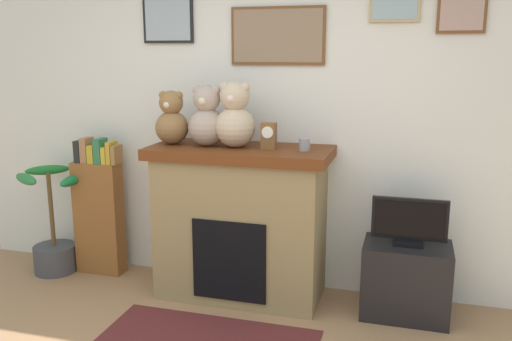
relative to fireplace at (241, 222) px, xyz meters
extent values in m
cube|color=silver|center=(0.10, 0.35, 0.71)|extent=(5.20, 0.12, 2.60)
cube|color=brown|center=(0.21, 0.27, 1.37)|extent=(0.71, 0.02, 0.42)
cube|color=#836A53|center=(0.21, 0.26, 1.37)|extent=(0.67, 0.00, 0.38)
cube|color=black|center=(-0.67, 0.27, 1.51)|extent=(0.42, 0.02, 0.38)
cube|color=#93A1B0|center=(-0.67, 0.26, 1.51)|extent=(0.38, 0.00, 0.34)
cube|color=brown|center=(1.48, 0.27, 1.57)|extent=(0.32, 0.02, 0.38)
cube|color=tan|center=(1.48, 0.26, 1.57)|extent=(0.28, 0.00, 0.34)
cube|color=olive|center=(0.00, 0.00, -0.05)|extent=(1.22, 0.57, 1.08)
cube|color=#5F2D12|center=(0.00, 0.00, 0.53)|extent=(1.34, 0.63, 0.08)
cube|color=black|center=(0.00, -0.29, -0.21)|extent=(0.55, 0.02, 0.59)
cube|color=brown|center=(-1.28, 0.09, -0.11)|extent=(0.40, 0.16, 0.95)
cube|color=black|center=(-1.41, 0.09, 0.46)|extent=(0.05, 0.13, 0.18)
cube|color=#996846|center=(-1.35, 0.09, 0.47)|extent=(0.06, 0.13, 0.20)
cube|color=gold|center=(-1.29, 0.09, 0.44)|extent=(0.06, 0.13, 0.15)
cube|color=#2B6B46|center=(-1.22, 0.09, 0.47)|extent=(0.06, 0.13, 0.20)
cube|color=gold|center=(-1.17, 0.09, 0.44)|extent=(0.04, 0.13, 0.14)
cube|color=gold|center=(-1.12, 0.09, 0.46)|extent=(0.04, 0.13, 0.18)
cube|color=olive|center=(-1.08, 0.09, 0.44)|extent=(0.04, 0.13, 0.15)
cylinder|color=#3F3F44|center=(-1.66, -0.02, -0.47)|extent=(0.35, 0.35, 0.23)
cylinder|color=brown|center=(-1.66, -0.02, -0.04)|extent=(0.04, 0.04, 0.63)
ellipsoid|color=#1A713A|center=(-1.45, 0.00, 0.23)|extent=(0.13, 0.37, 0.08)
ellipsoid|color=#1D732C|center=(-1.77, 0.11, 0.27)|extent=(0.34, 0.30, 0.08)
ellipsoid|color=#297439|center=(-1.76, -0.17, 0.26)|extent=(0.36, 0.27, 0.08)
cube|color=black|center=(1.22, -0.01, -0.32)|extent=(0.60, 0.40, 0.53)
cube|color=black|center=(1.22, -0.01, -0.04)|extent=(0.20, 0.14, 0.04)
cube|color=black|center=(1.22, -0.01, 0.13)|extent=(0.51, 0.03, 0.29)
cube|color=black|center=(1.22, -0.03, 0.13)|extent=(0.47, 0.00, 0.25)
cylinder|color=gray|center=(0.48, -0.02, 0.62)|extent=(0.08, 0.08, 0.09)
cube|color=brown|center=(0.22, -0.02, 0.67)|extent=(0.10, 0.07, 0.19)
cylinder|color=white|center=(0.22, -0.06, 0.70)|extent=(0.08, 0.01, 0.08)
sphere|color=olive|center=(-0.53, -0.02, 0.70)|extent=(0.25, 0.25, 0.25)
sphere|color=olive|center=(-0.53, -0.02, 0.89)|extent=(0.18, 0.18, 0.18)
sphere|color=olive|center=(-0.60, -0.02, 0.94)|extent=(0.06, 0.06, 0.06)
sphere|color=olive|center=(-0.47, -0.02, 0.94)|extent=(0.06, 0.06, 0.06)
sphere|color=beige|center=(-0.53, -0.09, 0.88)|extent=(0.05, 0.05, 0.05)
sphere|color=tan|center=(-0.25, -0.02, 0.71)|extent=(0.28, 0.28, 0.28)
sphere|color=tan|center=(-0.25, -0.02, 0.92)|extent=(0.20, 0.20, 0.20)
sphere|color=tan|center=(-0.32, -0.02, 0.98)|extent=(0.07, 0.07, 0.07)
sphere|color=tan|center=(-0.18, -0.02, 0.98)|extent=(0.07, 0.07, 0.07)
sphere|color=beige|center=(-0.25, -0.10, 0.91)|extent=(0.06, 0.06, 0.06)
sphere|color=#C1A88C|center=(-0.03, -0.02, 0.72)|extent=(0.30, 0.30, 0.30)
sphere|color=#C1A88C|center=(-0.03, -0.02, 0.94)|extent=(0.21, 0.21, 0.21)
sphere|color=#C1A88C|center=(-0.11, -0.02, 1.01)|extent=(0.07, 0.07, 0.07)
sphere|color=#C1A88C|center=(0.04, -0.02, 1.01)|extent=(0.07, 0.07, 0.07)
sphere|color=beige|center=(-0.03, -0.10, 0.93)|extent=(0.06, 0.06, 0.06)
camera|label=1|loc=(1.19, -3.74, 1.26)|focal=38.04mm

